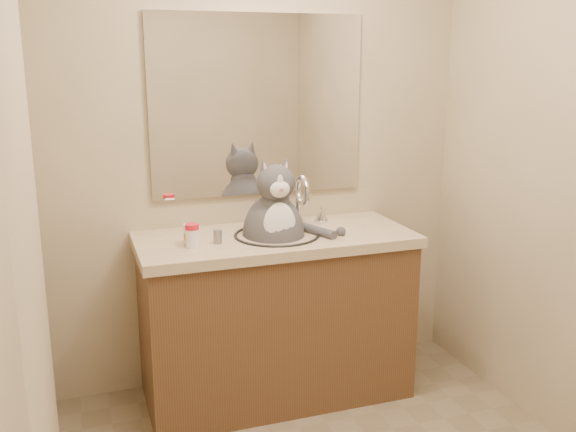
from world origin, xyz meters
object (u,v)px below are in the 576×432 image
object	(u,v)px
pill_bottle_redcap	(192,235)
grey_canister	(218,237)
pill_bottle_orange	(189,235)
cat	(275,229)

from	to	relation	value
pill_bottle_redcap	grey_canister	xyz separation A→B (m)	(0.12, 0.02, -0.02)
grey_canister	pill_bottle_redcap	bearing A→B (deg)	-169.26
pill_bottle_redcap	grey_canister	size ratio (longest dim) A/B	1.71
pill_bottle_redcap	grey_canister	world-z (taller)	pill_bottle_redcap
pill_bottle_orange	pill_bottle_redcap	bearing A→B (deg)	-86.87
cat	pill_bottle_redcap	world-z (taller)	cat
grey_canister	cat	bearing A→B (deg)	8.57
pill_bottle_orange	grey_canister	xyz separation A→B (m)	(0.12, -0.03, -0.01)
cat	grey_canister	xyz separation A→B (m)	(-0.29, -0.04, -0.00)
cat	pill_bottle_redcap	xyz separation A→B (m)	(-0.41, -0.07, 0.02)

